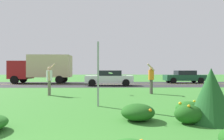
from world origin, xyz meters
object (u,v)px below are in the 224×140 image
object	(u,v)px
car_dark_green_leftmost	(184,77)
box_truck_red	(43,67)
sign_post_near_path	(98,74)
frisbee_white	(111,73)
person_thrower_white_shirt	(49,78)
person_catcher_orange_shirt	(151,77)
car_white_center_left	(109,78)

from	to	relation	value
car_dark_green_leftmost	box_truck_red	bearing A→B (deg)	-180.00
sign_post_near_path	frisbee_white	distance (m)	4.21
sign_post_near_path	box_truck_red	world-z (taller)	box_truck_red
person_thrower_white_shirt	frisbee_white	xyz separation A→B (m)	(3.57, 0.63, 0.28)
person_thrower_white_shirt	box_truck_red	bearing A→B (deg)	110.19
person_thrower_white_shirt	box_truck_red	distance (m)	11.76
person_catcher_orange_shirt	car_white_center_left	world-z (taller)	person_catcher_orange_shirt
sign_post_near_path	car_dark_green_leftmost	bearing A→B (deg)	57.35
person_thrower_white_shirt	person_catcher_orange_shirt	world-z (taller)	person_catcher_orange_shirt
sign_post_near_path	person_thrower_white_shirt	distance (m)	4.65
frisbee_white	car_dark_green_leftmost	xyz separation A→B (m)	(8.75, 10.38, -0.54)
person_thrower_white_shirt	car_dark_green_leftmost	bearing A→B (deg)	41.79
person_thrower_white_shirt	person_catcher_orange_shirt	distance (m)	6.11
car_dark_green_leftmost	car_white_center_left	size ratio (longest dim) A/B	1.00
person_catcher_orange_shirt	box_truck_red	bearing A→B (deg)	134.15
person_catcher_orange_shirt	frisbee_white	xyz separation A→B (m)	(-2.51, 0.06, 0.26)
car_white_center_left	car_dark_green_leftmost	bearing A→B (deg)	23.01
sign_post_near_path	person_catcher_orange_shirt	xyz separation A→B (m)	(3.08, 4.11, -0.28)
person_thrower_white_shirt	car_white_center_left	distance (m)	8.12
person_catcher_orange_shirt	box_truck_red	world-z (taller)	box_truck_red
person_thrower_white_shirt	car_dark_green_leftmost	world-z (taller)	person_thrower_white_shirt
person_thrower_white_shirt	box_truck_red	size ratio (longest dim) A/B	0.28
frisbee_white	box_truck_red	bearing A→B (deg)	126.29
person_thrower_white_shirt	box_truck_red	world-z (taller)	box_truck_red
person_thrower_white_shirt	person_catcher_orange_shirt	size ratio (longest dim) A/B	0.99
person_thrower_white_shirt	car_dark_green_leftmost	size ratio (longest dim) A/B	0.41
person_thrower_white_shirt	car_white_center_left	xyz separation A→B (m)	(3.56, 7.29, -0.26)
frisbee_white	box_truck_red	xyz separation A→B (m)	(-7.62, 10.38, 0.52)
sign_post_near_path	car_dark_green_leftmost	distance (m)	17.29
frisbee_white	person_catcher_orange_shirt	bearing A→B (deg)	-1.29
car_dark_green_leftmost	box_truck_red	xyz separation A→B (m)	(-16.37, -0.00, 1.06)
person_catcher_orange_shirt	box_truck_red	distance (m)	14.57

